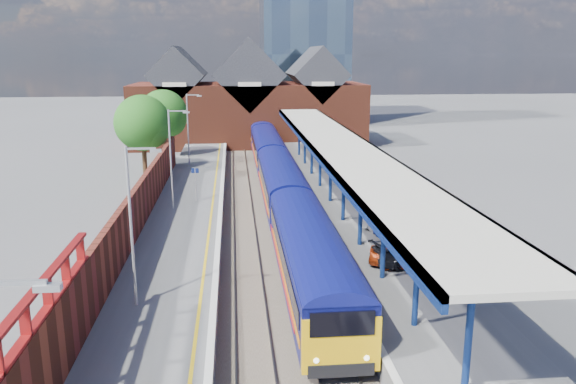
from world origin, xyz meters
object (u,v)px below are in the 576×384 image
object	(u,v)px
parked_car_dark	(414,251)
lamp_post_c	(172,153)
parked_car_silver	(394,220)
parked_car_blue	(409,229)
platform_sign	(195,179)
parked_car_red	(407,256)
lamp_post_b	(134,217)
lamp_post_d	(189,125)
train	(273,162)

from	to	relation	value
parked_car_dark	lamp_post_c	bearing A→B (deg)	32.73
parked_car_silver	parked_car_blue	distance (m)	1.62
platform_sign	parked_car_silver	world-z (taller)	platform_sign
lamp_post_c	parked_car_red	size ratio (longest dim) A/B	1.85
lamp_post_b	parked_car_dark	size ratio (longest dim) A/B	1.50
parked_car_dark	parked_car_red	bearing A→B (deg)	121.63
lamp_post_c	platform_sign	distance (m)	3.34
parked_car_silver	parked_car_dark	bearing A→B (deg)	-165.77
parked_car_silver	lamp_post_d	bearing A→B (deg)	51.78
train	parked_car_red	distance (m)	24.54
parked_car_red	parked_car_dark	world-z (taller)	parked_car_dark
train	lamp_post_c	bearing A→B (deg)	-125.08
lamp_post_d	parked_car_red	size ratio (longest dim) A/B	1.85
parked_car_red	parked_car_silver	distance (m)	6.31
lamp_post_c	parked_car_silver	bearing A→B (deg)	-25.19
train	parked_car_silver	size ratio (longest dim) A/B	16.15
lamp_post_c	parked_car_red	world-z (taller)	lamp_post_c
parked_car_silver	parked_car_blue	size ratio (longest dim) A/B	0.97
parked_car_red	lamp_post_d	bearing A→B (deg)	43.19
train	lamp_post_c	world-z (taller)	lamp_post_c
train	parked_car_silver	xyz separation A→B (m)	(6.22, -17.81, -0.45)
lamp_post_d	parked_car_dark	distance (m)	31.44
lamp_post_b	lamp_post_c	xyz separation A→B (m)	(0.00, 16.00, 0.00)
lamp_post_d	lamp_post_c	bearing A→B (deg)	-90.00
lamp_post_c	lamp_post_b	bearing A→B (deg)	-90.00
parked_car_red	parked_car_blue	xyz separation A→B (m)	(1.59, 4.65, -0.06)
lamp_post_b	train	bearing A→B (deg)	73.88
lamp_post_d	parked_car_dark	xyz separation A→B (m)	(13.52, -28.19, -3.31)
parked_car_red	parked_car_blue	size ratio (longest dim) A/B	0.90
platform_sign	parked_car_red	size ratio (longest dim) A/B	0.66
platform_sign	parked_car_dark	distance (m)	18.72
lamp_post_d	parked_car_silver	world-z (taller)	lamp_post_d
parked_car_blue	parked_car_red	bearing A→B (deg)	154.04
train	parked_car_red	xyz separation A→B (m)	(5.08, -24.01, -0.48)
parked_car_dark	parked_car_blue	xyz separation A→B (m)	(1.00, 4.02, -0.10)
parked_car_red	parked_car_silver	size ratio (longest dim) A/B	0.93
lamp_post_c	lamp_post_d	size ratio (longest dim) A/B	1.00
lamp_post_d	parked_car_blue	bearing A→B (deg)	-59.00
parked_car_blue	lamp_post_c	bearing A→B (deg)	53.56
platform_sign	parked_car_silver	distance (m)	15.39
parked_car_silver	parked_car_dark	size ratio (longest dim) A/B	0.87
parked_car_silver	parked_car_blue	xyz separation A→B (m)	(0.45, -1.55, -0.09)
platform_sign	parked_car_silver	bearing A→B (deg)	-34.14
lamp_post_b	platform_sign	size ratio (longest dim) A/B	2.80
lamp_post_c	parked_car_dark	bearing A→B (deg)	-42.04
lamp_post_c	parked_car_blue	xyz separation A→B (m)	(14.52, -8.17, -3.41)
lamp_post_c	lamp_post_d	bearing A→B (deg)	90.00
lamp_post_c	parked_car_silver	world-z (taller)	lamp_post_c
lamp_post_d	parked_car_silver	distance (m)	26.85
parked_car_red	parked_car_dark	bearing A→B (deg)	-24.11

